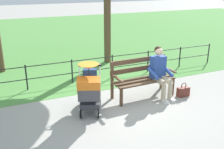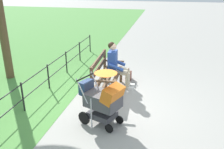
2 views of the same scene
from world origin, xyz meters
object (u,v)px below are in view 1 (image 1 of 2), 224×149
Objects in this scene: park_bench at (142,76)px; stroller at (89,87)px; handbag at (183,91)px; person_on_bench at (160,71)px.

park_bench is 1.41× the size of stroller.
park_bench is at bearing -26.50° from handbag.
park_bench reaches higher than handbag.
stroller is 2.51m from handbag.
handbag is at bearing 155.75° from person_on_bench.
park_bench is 1.27× the size of person_on_bench.
person_on_bench is at bearing -24.25° from handbag.
person_on_bench is 1.90m from stroller.
stroller is (1.90, 0.11, -0.08)m from person_on_bench.
handbag is at bearing 153.50° from park_bench.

